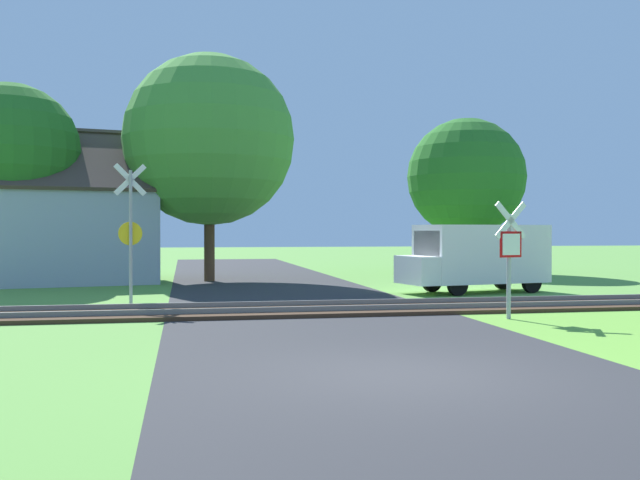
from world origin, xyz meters
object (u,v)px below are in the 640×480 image
(crossing_sign_far, at_px, (131,227))
(stop_sign_near, at_px, (510,251))
(tree_far, at_px, (466,177))
(mail_truck, at_px, (477,255))
(tree_center, at_px, (209,140))
(house, at_px, (54,231))
(tree_left, at_px, (10,152))

(crossing_sign_far, bearing_deg, stop_sign_near, -40.74)
(tree_far, bearing_deg, crossing_sign_far, -139.29)
(stop_sign_near, xyz_separation_m, mail_truck, (2.14, 6.84, -0.34))
(stop_sign_near, height_order, tree_center, tree_center)
(tree_far, bearing_deg, house, -171.62)
(mail_truck, bearing_deg, tree_far, -31.76)
(house, height_order, mail_truck, house)
(crossing_sign_far, xyz_separation_m, tree_center, (2.43, 9.35, 3.56))
(mail_truck, bearing_deg, tree_center, 39.28)
(stop_sign_near, xyz_separation_m, tree_center, (-6.38, 13.88, 4.15))
(house, distance_m, tree_center, 7.19)
(stop_sign_near, bearing_deg, house, -62.24)
(house, bearing_deg, tree_left, -153.50)
(stop_sign_near, bearing_deg, tree_left, -57.07)
(stop_sign_near, height_order, tree_far, tree_far)
(tree_left, bearing_deg, tree_far, 10.81)
(tree_left, height_order, mail_truck, tree_left)
(tree_left, height_order, tree_far, tree_left)
(mail_truck, bearing_deg, crossing_sign_far, 90.75)
(mail_truck, bearing_deg, stop_sign_near, 151.48)
(crossing_sign_far, xyz_separation_m, house, (-3.69, 10.09, -0.13))
(crossing_sign_far, relative_size, mail_truck, 0.75)
(house, bearing_deg, stop_sign_near, -60.86)
(tree_left, distance_m, tree_center, 7.54)
(tree_far, distance_m, mail_truck, 11.75)
(crossing_sign_far, relative_size, tree_far, 0.51)
(tree_left, bearing_deg, tree_center, 2.55)
(tree_left, relative_size, mail_truck, 1.49)
(tree_far, relative_size, tree_center, 0.82)
(stop_sign_near, height_order, mail_truck, stop_sign_near)
(crossing_sign_far, distance_m, tree_center, 10.29)
(tree_left, xyz_separation_m, tree_center, (7.50, 0.33, 0.66))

